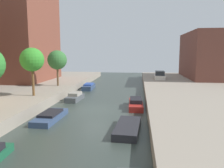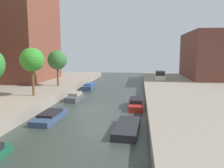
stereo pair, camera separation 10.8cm
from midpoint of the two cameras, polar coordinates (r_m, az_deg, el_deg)
The scene contains 11 objects.
ground_plane at distance 22.71m, azimuth -3.98°, elevation -6.48°, with size 84.00×84.00×0.00m, color #333D38.
apartment_tower_far at distance 42.25m, azimuth -22.89°, elevation 17.95°, with size 10.00×12.70×24.83m, color brown.
low_block_right at distance 45.85m, azimuth 24.70°, elevation 6.66°, with size 10.00×15.21×8.35m, color brown.
street_tree_2 at distance 25.64m, azimuth -19.52°, elevation 5.79°, with size 2.55×2.55×5.19m.
street_tree_3 at distance 32.48m, azimuth -13.61°, elevation 5.91°, with size 2.69×2.69×4.98m.
parked_car at distance 40.80m, azimuth 12.11°, elevation 2.10°, with size 1.89×4.24×1.47m.
moored_boat_left_2 at distance 19.96m, azimuth -15.29°, elevation -7.93°, with size 1.67×4.60×0.68m.
moored_boat_left_3 at distance 27.17m, azimuth -9.30°, elevation -3.29°, with size 1.58×3.35×0.94m.
moored_boat_left_4 at distance 35.22m, azimuth -5.78°, elevation -0.65°, with size 1.51×4.42×0.90m.
moored_boat_right_2 at distance 16.60m, azimuth 4.03°, elevation -11.03°, with size 1.92×4.52×0.53m.
moored_boat_right_3 at distance 23.48m, azimuth 6.13°, elevation -5.01°, with size 1.54×4.39×0.97m.
Camera 2 is at (4.31, -21.56, 5.67)m, focal length 36.04 mm.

